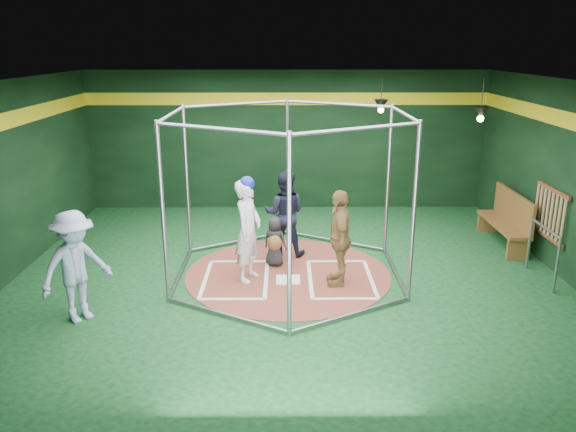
{
  "coord_description": "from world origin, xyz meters",
  "views": [
    {
      "loc": [
        -0.07,
        -9.66,
        4.09
      ],
      "look_at": [
        0.0,
        0.1,
        1.1
      ],
      "focal_mm": 35.0,
      "sensor_mm": 36.0,
      "label": 1
    }
  ],
  "objects_px": {
    "batter_figure": "(248,229)",
    "umpire": "(284,213)",
    "visitor_leopard": "(339,238)",
    "dugout_bench": "(508,218)"
  },
  "relations": [
    {
      "from": "batter_figure",
      "to": "visitor_leopard",
      "type": "bearing_deg",
      "value": -6.93
    },
    {
      "from": "batter_figure",
      "to": "visitor_leopard",
      "type": "xyz_separation_m",
      "value": [
        1.6,
        -0.19,
        -0.09
      ]
    },
    {
      "from": "umpire",
      "to": "dugout_bench",
      "type": "xyz_separation_m",
      "value": [
        4.7,
        0.55,
        -0.29
      ]
    },
    {
      "from": "visitor_leopard",
      "to": "umpire",
      "type": "distance_m",
      "value": 1.74
    },
    {
      "from": "batter_figure",
      "to": "dugout_bench",
      "type": "xyz_separation_m",
      "value": [
        5.35,
        1.81,
        -0.37
      ]
    },
    {
      "from": "umpire",
      "to": "dugout_bench",
      "type": "height_order",
      "value": "umpire"
    },
    {
      "from": "batter_figure",
      "to": "dugout_bench",
      "type": "relative_size",
      "value": 0.97
    },
    {
      "from": "batter_figure",
      "to": "visitor_leopard",
      "type": "distance_m",
      "value": 1.62
    },
    {
      "from": "batter_figure",
      "to": "umpire",
      "type": "bearing_deg",
      "value": 62.89
    },
    {
      "from": "dugout_bench",
      "to": "batter_figure",
      "type": "bearing_deg",
      "value": -161.3
    }
  ]
}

